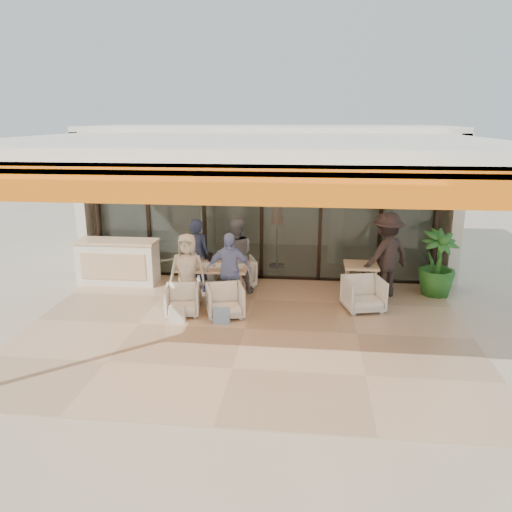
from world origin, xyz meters
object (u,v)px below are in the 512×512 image
(standing_woman, at_px, (386,255))
(potted_palm, at_px, (437,263))
(diner_grey, at_px, (236,256))
(chair_far_right, at_px, (239,270))
(host_counter, at_px, (118,262))
(diner_navy, at_px, (198,255))
(diner_periwinkle, at_px, (229,271))
(diner_cream, at_px, (188,270))
(chair_far_left, at_px, (203,269))
(chair_near_right, at_px, (225,300))
(chair_near_left, at_px, (182,299))
(dining_table, at_px, (212,268))
(side_chair, at_px, (364,293))
(side_table, at_px, (361,269))

(standing_woman, height_order, potted_palm, standing_woman)
(diner_grey, bearing_deg, chair_far_right, -102.54)
(host_counter, distance_m, diner_navy, 1.99)
(standing_woman, bearing_deg, diner_periwinkle, -19.74)
(diner_cream, bearing_deg, diner_grey, 46.48)
(host_counter, bearing_deg, chair_far_left, 5.39)
(chair_near_right, bearing_deg, chair_far_left, 96.29)
(chair_near_right, xyz_separation_m, diner_navy, (-0.84, 1.40, 0.47))
(diner_grey, bearing_deg, potted_palm, 171.42)
(chair_near_left, height_order, diner_periwinkle, diner_periwinkle)
(diner_periwinkle, bearing_deg, host_counter, 151.28)
(chair_near_left, xyz_separation_m, diner_periwinkle, (0.84, 0.50, 0.45))
(dining_table, xyz_separation_m, chair_far_left, (-0.41, 0.94, -0.33))
(chair_far_right, relative_size, diner_cream, 0.48)
(chair_far_right, relative_size, diner_periwinkle, 0.46)
(chair_far_left, relative_size, diner_grey, 0.42)
(standing_woman, bearing_deg, chair_far_right, -44.29)
(chair_far_left, distance_m, potted_palm, 5.16)
(chair_far_right, bearing_deg, side_chair, 135.51)
(dining_table, relative_size, standing_woman, 0.81)
(diner_navy, bearing_deg, chair_far_right, -132.14)
(chair_far_left, bearing_deg, potted_palm, 178.07)
(diner_grey, height_order, diner_periwinkle, diner_grey)
(chair_near_left, bearing_deg, potted_palm, 7.45)
(host_counter, distance_m, dining_table, 2.48)
(host_counter, relative_size, chair_near_right, 2.64)
(chair_far_left, distance_m, diner_navy, 0.68)
(host_counter, height_order, side_chair, host_counter)
(standing_woman, bearing_deg, diner_grey, -35.36)
(host_counter, relative_size, dining_table, 1.23)
(side_chair, bearing_deg, chair_far_right, 140.19)
(diner_navy, relative_size, side_table, 2.21)
(chair_near_right, bearing_deg, diner_periwinkle, 72.44)
(chair_far_left, relative_size, side_chair, 0.94)
(dining_table, xyz_separation_m, diner_grey, (0.43, 0.44, 0.16))
(chair_far_right, bearing_deg, diner_grey, 70.97)
(chair_near_left, bearing_deg, diner_grey, 48.23)
(dining_table, relative_size, chair_far_right, 2.08)
(diner_navy, distance_m, diner_periwinkle, 1.23)
(dining_table, distance_m, diner_cream, 0.62)
(potted_palm, bearing_deg, chair_far_right, 177.32)
(side_table, bearing_deg, chair_far_right, 168.92)
(diner_navy, xyz_separation_m, diner_grey, (0.84, 0.00, 0.02))
(side_table, xyz_separation_m, potted_palm, (1.63, 0.32, 0.08))
(chair_far_left, xyz_separation_m, chair_far_right, (0.84, 0.00, 0.01))
(host_counter, height_order, diner_navy, diner_navy)
(diner_navy, distance_m, side_table, 3.52)
(diner_navy, height_order, standing_woman, standing_woman)
(side_table, bearing_deg, chair_near_right, -152.80)
(dining_table, xyz_separation_m, chair_near_left, (-0.41, -0.96, -0.36))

